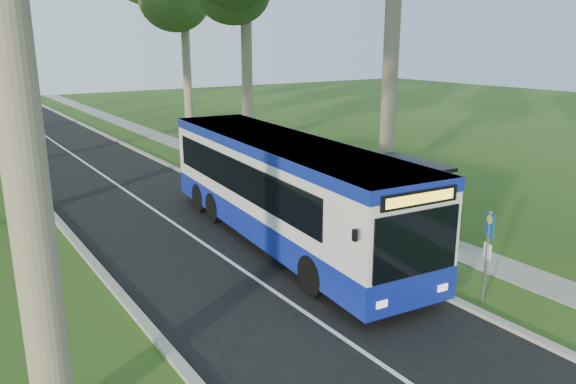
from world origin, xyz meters
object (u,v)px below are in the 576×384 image
(bus_shelter, at_px, (417,187))
(bus, at_px, (283,190))
(bus_stop_sign, at_px, (488,247))
(litter_bin, at_px, (277,197))

(bus_shelter, bearing_deg, bus, 152.85)
(bus_stop_sign, bearing_deg, bus_shelter, 89.00)
(bus_stop_sign, bearing_deg, litter_bin, 113.11)
(bus_stop_sign, height_order, bus_shelter, bus_shelter)
(bus_shelter, xyz_separation_m, litter_bin, (-1.90, 5.52, -1.35))
(litter_bin, bearing_deg, bus, -119.58)
(bus, height_order, litter_bin, bus)
(bus_stop_sign, distance_m, litter_bin, 9.88)
(bus_shelter, distance_m, litter_bin, 5.99)
(bus, distance_m, bus_shelter, 4.38)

